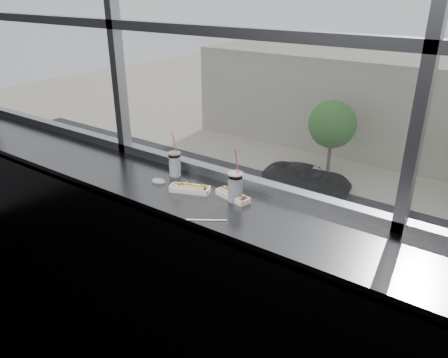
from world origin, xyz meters
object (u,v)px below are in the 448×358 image
Objects in this scene: hotdog_tray_right at (233,195)px; car_far_a at (308,174)px; soda_cup_left at (175,163)px; hotdog_tray_left at (190,188)px; car_near_c at (438,288)px; soda_cup_right at (235,185)px; wrapper at (159,181)px; car_near_b at (311,245)px; tree_left at (332,124)px; car_near_a at (197,204)px; loose_straw at (206,220)px.

car_far_a is (-10.23, 24.20, -10.93)m from hotdog_tray_right.
soda_cup_left is 0.04× the size of car_far_a.
car_far_a is at bearing 125.85° from hotdog_tray_right.
soda_cup_left is 28.25m from car_far_a.
car_near_c is at bearing 67.65° from hotdog_tray_left.
soda_cup_right is 0.54m from wrapper.
soda_cup_left is at bearing 86.31° from wrapper.
car_near_b is 1.07× the size of tree_left.
car_far_a is 1.03× the size of car_near_a.
hotdog_tray_left is 0.04× the size of car_far_a.
wrapper is 20.48m from car_near_b.
hotdog_tray_right is 0.04× the size of car_near_b.
loose_straw is (0.04, -0.30, -0.02)m from hotdog_tray_right.
soda_cup_right is at bearing -162.18° from car_near_b.
hotdog_tray_right is at bearing -163.31° from car_far_a.
car_near_c is 16.01m from tree_left.
soda_cup_left is 0.65m from loose_straw.
car_far_a is 8.97m from car_near_b.
car_near_a is at bearing 128.95° from wrapper.
soda_cup_left is 0.91× the size of soda_cup_right.
soda_cup_left reaches higher than loose_straw.
tree_left reaches higher than car_near_b.
wrapper is at bearing 160.71° from hotdog_tray_left.
hotdog_tray_right is 31.18m from tree_left.
car_near_a is (-13.67, 16.20, -10.96)m from hotdog_tray_right.
soda_cup_right reaches higher than tree_left.
hotdog_tray_right is 0.72× the size of soda_cup_right.
loose_straw is at bearing -146.87° from car_near_a.
soda_cup_right is at bearing -7.96° from soda_cup_left.
soda_cup_right is at bearing -163.27° from car_far_a.
soda_cup_left is 0.17m from wrapper.
soda_cup_right is 0.05× the size of car_far_a.
hotdog_tray_right is 0.04× the size of car_near_c.
soda_cup_right is at bearing -13.20° from hotdog_tray_right.
hotdog_tray_left is 0.04× the size of car_near_c.
car_near_b is 0.91× the size of car_near_a.
car_near_c is (-0.15, 16.21, -11.10)m from soda_cup_right.
car_far_a is 4.77m from tree_left.
wrapper reaches higher than car_far_a.
hotdog_tray_left is 2.59× the size of wrapper.
wrapper is (-0.01, -0.15, -0.08)m from soda_cup_left.
car_near_b is (-5.67, 16.28, -11.05)m from wrapper.
car_near_a is (-13.71, 16.50, -10.94)m from loose_straw.
soda_cup_left is at bearing -164.26° from car_far_a.
car_far_a is (-10.26, 24.50, -10.91)m from loose_straw.
loose_straw is 19.83m from car_near_c.
wrapper reaches higher than car_near_c.
car_near_c reaches higher than car_near_b.
car_near_b is at bearing -96.59° from car_near_a.
soda_cup_left reaches higher than car_near_c.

